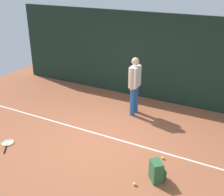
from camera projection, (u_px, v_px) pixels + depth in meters
The scene contains 8 objects.
ground_plane at pixel (104, 141), 7.15m from camera, with size 12.00×12.00×0.00m, color #9E5638.
back_fence at pixel (151, 58), 9.01m from camera, with size 10.00×0.10×2.75m, color #192D23.
court_line at pixel (108, 137), 7.31m from camera, with size 9.00×0.05×0.00m, color white.
tennis_player at pixel (135, 83), 8.13m from camera, with size 0.23×0.53×1.70m.
tennis_racket at pixel (7, 143), 7.01m from camera, with size 0.51×0.60×0.03m.
backpack at pixel (157, 171), 5.72m from camera, with size 0.38×0.38×0.44m.
tennis_ball_near_player at pixel (135, 184), 5.64m from camera, with size 0.07×0.07×0.07m, color #CCE033.
tennis_ball_by_fence at pixel (163, 158), 6.43m from camera, with size 0.07×0.07×0.07m, color #CCE033.
Camera 1 is at (3.07, -5.29, 3.85)m, focal length 46.24 mm.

